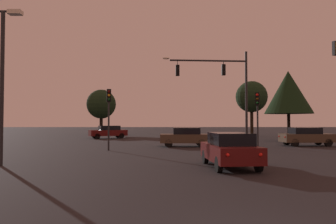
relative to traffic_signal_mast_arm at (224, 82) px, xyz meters
name	(u,v)px	position (x,y,z in m)	size (l,w,h in m)	color
ground_plane	(180,142)	(-3.35, 4.50, -5.26)	(168.00, 168.00, 0.00)	black
traffic_signal_mast_arm	(224,82)	(0.00, 0.00, 0.00)	(7.01, 0.64, 7.81)	#232326
traffic_light_corner_left	(257,109)	(1.69, -3.55, -2.38)	(0.37, 0.39, 4.06)	#232326
traffic_light_corner_right	(109,107)	(-8.74, -3.71, -2.23)	(0.34, 0.38, 4.27)	#232326
car_nearside_lane	(230,149)	(-2.04, -11.63, -4.47)	(2.07, 4.13, 1.52)	#4C0F0F
car_crossing_left	(185,137)	(-3.21, -0.28, -4.47)	(4.01, 1.84, 1.52)	#473828
car_crossing_right	(306,136)	(6.89, 0.20, -4.47)	(4.23, 1.84, 1.52)	#473828
car_far_lane	(108,132)	(-11.56, 11.88, -4.47)	(4.70, 3.42, 1.52)	#4C0F0F
parking_lot_lamp_post	(2,65)	(-12.32, -11.01, -0.67)	(1.70, 0.36, 7.13)	#232326
tree_behind_sign	(101,104)	(-14.44, 21.81, -0.61)	(4.43, 4.43, 6.90)	black
tree_left_far	(252,97)	(7.38, 17.65, 0.20)	(4.38, 4.38, 7.69)	black
tree_center_horizon	(288,92)	(7.90, 6.22, -0.24)	(4.85, 4.85, 7.23)	black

